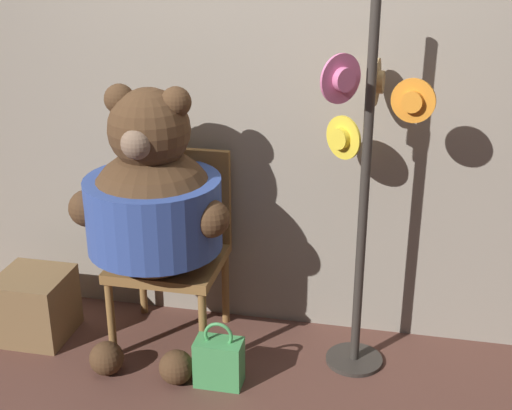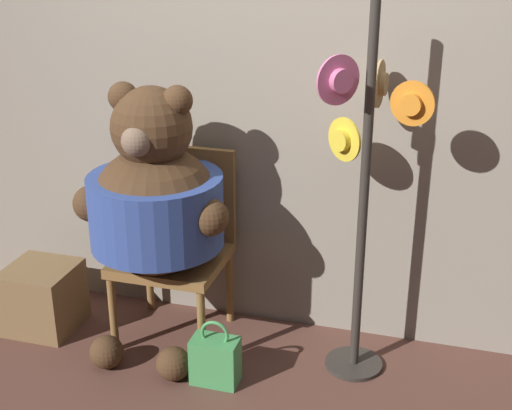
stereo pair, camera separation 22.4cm
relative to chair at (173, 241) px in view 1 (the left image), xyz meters
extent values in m
plane|color=brown|center=(0.45, -0.34, -0.52)|extent=(14.00, 14.00, 0.00)
cube|color=gray|center=(0.45, 0.26, 0.76)|extent=(8.00, 0.10, 2.56)
cylinder|color=olive|center=(-0.23, -0.31, -0.31)|extent=(0.04, 0.04, 0.42)
cylinder|color=olive|center=(0.23, -0.31, -0.31)|extent=(0.04, 0.04, 0.42)
cylinder|color=olive|center=(-0.23, 0.13, -0.31)|extent=(0.04, 0.04, 0.42)
cylinder|color=olive|center=(0.23, 0.13, -0.31)|extent=(0.04, 0.04, 0.42)
cube|color=olive|center=(0.00, -0.09, -0.08)|extent=(0.53, 0.50, 0.05)
cube|color=olive|center=(0.00, 0.14, 0.20)|extent=(0.53, 0.04, 0.50)
sphere|color=#4C331E|center=(-0.03, -0.16, 0.22)|extent=(0.64, 0.64, 0.64)
cylinder|color=#334C99|center=(-0.03, -0.16, 0.22)|extent=(0.65, 0.65, 0.35)
sphere|color=#4C331E|center=(-0.03, -0.16, 0.63)|extent=(0.38, 0.38, 0.38)
sphere|color=#4C331E|center=(-0.17, -0.16, 0.76)|extent=(0.14, 0.14, 0.14)
sphere|color=#4C331E|center=(0.10, -0.16, 0.76)|extent=(0.14, 0.14, 0.14)
sphere|color=#7A604C|center=(-0.03, -0.32, 0.61)|extent=(0.14, 0.14, 0.14)
sphere|color=#4C331E|center=(-0.34, -0.24, 0.25)|extent=(0.18, 0.18, 0.18)
sphere|color=#4C331E|center=(0.27, -0.24, 0.25)|extent=(0.18, 0.18, 0.18)
sphere|color=#4C331E|center=(-0.21, -0.45, -0.44)|extent=(0.17, 0.17, 0.17)
sphere|color=#4C331E|center=(0.14, -0.45, -0.44)|extent=(0.17, 0.17, 0.17)
cylinder|color=#332D28|center=(0.95, -0.10, -0.51)|extent=(0.28, 0.28, 0.02)
cylinder|color=#332D28|center=(0.95, -0.10, 0.37)|extent=(0.04, 0.04, 1.79)
cylinder|color=yellow|center=(0.84, -0.02, 0.60)|extent=(0.17, 0.13, 0.20)
cylinder|color=yellow|center=(0.84, -0.02, 0.60)|extent=(0.12, 0.12, 0.10)
cylinder|color=tan|center=(0.96, 0.08, 0.84)|extent=(0.03, 0.21, 0.21)
cylinder|color=tan|center=(0.96, 0.08, 0.84)|extent=(0.07, 0.11, 0.10)
cylinder|color=#D16693|center=(0.83, -0.23, 0.91)|extent=(0.15, 0.16, 0.21)
cylinder|color=#D16693|center=(0.83, -0.23, 0.91)|extent=(0.12, 0.13, 0.10)
cylinder|color=orange|center=(1.13, -0.15, 0.82)|extent=(0.19, 0.06, 0.19)
cylinder|color=orange|center=(1.13, -0.15, 0.82)|extent=(0.10, 0.09, 0.09)
cube|color=#479E56|center=(0.34, -0.42, -0.41)|extent=(0.22, 0.13, 0.23)
torus|color=#479E56|center=(0.34, -0.42, -0.26)|extent=(0.14, 0.02, 0.14)
cube|color=brown|center=(-0.70, -0.20, -0.35)|extent=(0.35, 0.35, 0.35)
camera|label=1|loc=(1.09, -3.12, 1.53)|focal=50.00mm
camera|label=2|loc=(1.31, -3.07, 1.53)|focal=50.00mm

